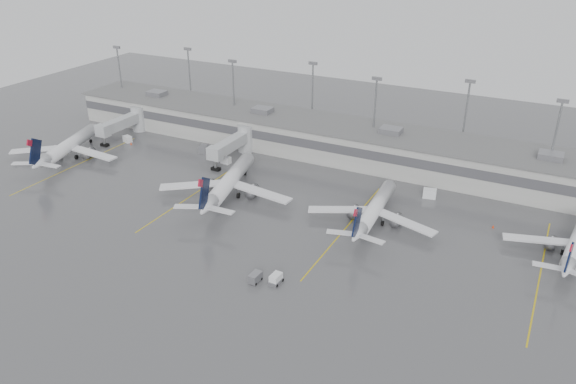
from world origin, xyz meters
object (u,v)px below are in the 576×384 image
at_px(jet_mid_right, 374,209).
at_px(baggage_tug, 276,280).
at_px(jet_mid_left, 228,182).
at_px(jet_far_left, 68,146).

distance_m(jet_mid_right, baggage_tug, 27.90).
relative_size(jet_mid_left, baggage_tug, 12.08).
bearing_deg(jet_mid_right, baggage_tug, -108.83).
bearing_deg(jet_far_left, jet_mid_left, -17.10).
bearing_deg(jet_mid_left, baggage_tug, -57.93).
relative_size(jet_far_left, jet_mid_right, 1.06).
bearing_deg(baggage_tug, jet_mid_right, 77.50).
bearing_deg(jet_mid_right, jet_mid_left, -178.44).
bearing_deg(baggage_tug, jet_far_left, 164.20).
bearing_deg(baggage_tug, jet_mid_left, 138.22).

